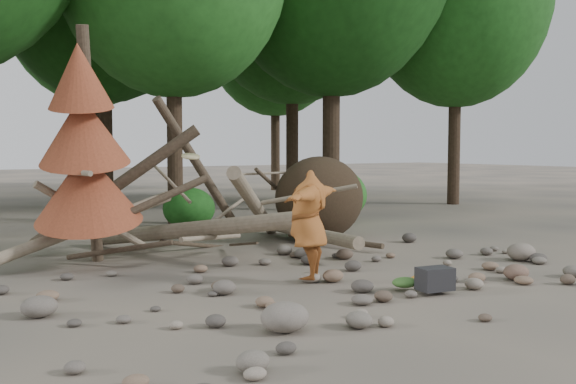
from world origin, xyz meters
TOP-DOWN VIEW (x-y plane):
  - ground at (0.00, 0.00)m, footprint 120.00×120.00m
  - deadfall_pile at (2.02, 4.24)m, footprint 8.55×5.24m
  - dead_conifer at (-3.12, 3.37)m, footprint 2.06×2.16m
  - bush_mid at (0.80, 7.80)m, footprint 1.40×1.40m
  - bush_right at (5.00, 7.00)m, footprint 2.00×2.00m
  - frisbee_thrower at (-0.42, 0.36)m, footprint 3.30×1.75m
  - backpack at (0.77, -1.26)m, footprint 0.56×0.42m
  - cloth_green at (0.54, -0.85)m, footprint 0.42×0.35m
  - cloth_orange at (1.01, -0.68)m, footprint 0.31×0.25m
  - boulder_front_left at (-2.18, -1.71)m, footprint 0.60×0.54m
  - boulder_front_right at (2.64, -1.26)m, footprint 0.44×0.39m
  - boulder_mid_right at (4.25, -0.12)m, footprint 0.57×0.51m
  - boulder_mid_left at (-4.50, 0.55)m, footprint 0.47×0.42m

SIDE VIEW (x-z plane):
  - ground at x=0.00m, z-range 0.00..0.00m
  - cloth_orange at x=1.01m, z-range 0.00..0.11m
  - cloth_green at x=0.54m, z-range 0.00..0.16m
  - boulder_front_right at x=2.64m, z-range 0.00..0.26m
  - boulder_mid_left at x=-4.50m, z-range 0.00..0.28m
  - backpack at x=0.77m, z-range 0.00..0.34m
  - boulder_mid_right at x=4.25m, z-range 0.00..0.34m
  - boulder_front_left at x=-2.18m, z-range 0.00..0.36m
  - bush_mid at x=0.80m, z-range 0.00..1.12m
  - bush_right at x=5.00m, z-range 0.00..1.60m
  - deadfall_pile at x=2.02m, z-range -0.70..2.60m
  - frisbee_thrower at x=-0.42m, z-range -0.07..1.98m
  - dead_conifer at x=-3.12m, z-range -0.06..4.29m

